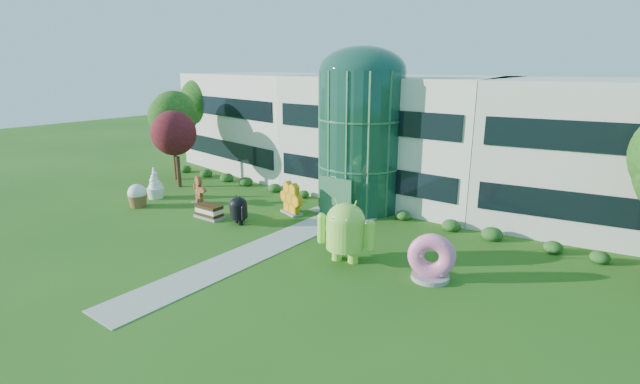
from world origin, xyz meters
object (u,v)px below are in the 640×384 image
Objects in this scene: android_black at (238,208)px; gingerbread at (199,190)px; android_green at (345,228)px; donut at (432,256)px.

gingerbread is at bearing -171.90° from android_black.
android_black is 5.91m from gingerbread.
gingerbread is (-14.73, 2.03, -0.79)m from android_green.
donut is at bearing -4.27° from android_green.
android_green is 1.75× the size of android_black.
donut is at bearing 21.49° from android_black.
donut is (13.54, 0.06, 0.13)m from android_black.
donut reaches higher than gingerbread.
donut reaches higher than android_black.
android_green reaches higher than donut.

